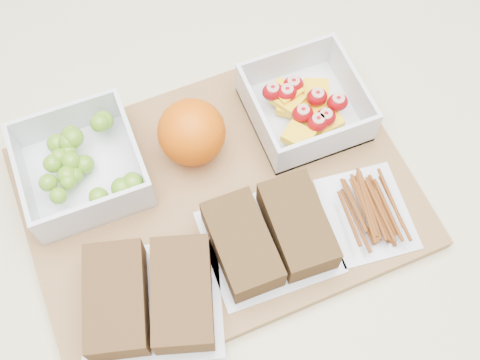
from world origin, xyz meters
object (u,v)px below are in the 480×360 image
Objects in this scene: cutting_board at (219,197)px; orange at (192,132)px; grape_container at (82,165)px; fruit_container at (305,106)px; sandwich_bag_left at (150,297)px; pretzel_bag at (369,210)px; sandwich_bag_center at (270,235)px.

cutting_board is 0.08m from orange.
fruit_container is (0.26, -0.02, -0.00)m from grape_container.
orange reaches higher than fruit_container.
orange is at bearing 56.92° from sandwich_bag_left.
sandwich_bag_left is at bearing -178.37° from pretzel_bag.
pretzel_bag is at bearing -30.42° from grape_container.
sandwich_bag_left reaches higher than sandwich_bag_center.
orange is at bearing 105.03° from sandwich_bag_center.
grape_container is 1.04× the size of fruit_container.
fruit_container is 0.28m from sandwich_bag_left.
cutting_board is at bearing 112.48° from sandwich_bag_center.
sandwich_bag_left is (0.02, -0.17, -0.00)m from grape_container.
grape_container is 0.32m from pretzel_bag.
fruit_container is at bearing 23.56° from cutting_board.
sandwich_bag_left is at bearing -81.98° from grape_container.
grape_container reaches higher than sandwich_bag_left.
sandwich_bag_left is at bearing -123.08° from orange.
grape_container reaches higher than cutting_board.
grape_container is at bearing 149.58° from pretzel_bag.
grape_container is 0.94× the size of sandwich_bag_center.
pretzel_bag is (0.27, -0.16, -0.01)m from grape_container.
sandwich_bag_center is (-0.10, -0.13, -0.00)m from fruit_container.
sandwich_bag_center is at bearing -126.86° from fruit_container.
cutting_board is 3.07× the size of sandwich_bag_center.
cutting_board is at bearing -30.97° from grape_container.
orange is 0.65× the size of pretzel_bag.
pretzel_bag is (0.14, -0.08, 0.02)m from cutting_board.
orange is (-0.14, 0.00, 0.02)m from fruit_container.
orange is 0.55× the size of sandwich_bag_center.
pretzel_bag is (0.01, -0.14, -0.01)m from fruit_container.
orange reaches higher than cutting_board.
cutting_board is at bearing -155.09° from fruit_container.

